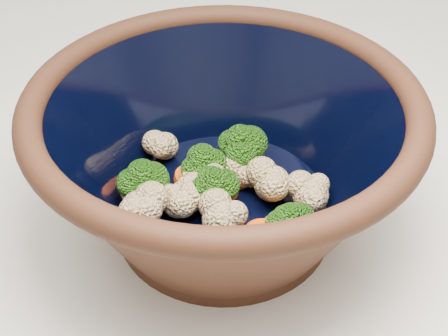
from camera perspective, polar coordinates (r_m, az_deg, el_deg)
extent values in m
cylinder|color=black|center=(0.60, 0.00, -4.59)|extent=(0.20, 0.20, 0.01)
torus|color=black|center=(0.52, 0.00, 5.91)|extent=(0.34, 0.34, 0.02)
cylinder|color=black|center=(0.58, 0.00, -2.81)|extent=(0.19, 0.19, 0.00)
cylinder|color=#608442|center=(0.57, -7.37, -2.56)|extent=(0.01, 0.01, 0.02)
ellipsoid|color=#2E7215|center=(0.56, -7.57, -0.75)|extent=(0.04, 0.04, 0.04)
cylinder|color=#608442|center=(0.58, -6.72, -2.54)|extent=(0.01, 0.01, 0.02)
ellipsoid|color=#2E7215|center=(0.56, -6.88, -0.95)|extent=(0.04, 0.04, 0.03)
cylinder|color=#608442|center=(0.56, -0.94, -3.14)|extent=(0.01, 0.01, 0.02)
ellipsoid|color=#2E7215|center=(0.55, -0.96, -1.35)|extent=(0.04, 0.04, 0.03)
cylinder|color=#608442|center=(0.61, 1.46, 0.53)|extent=(0.01, 0.01, 0.02)
ellipsoid|color=#2E7215|center=(0.59, 1.50, 2.46)|extent=(0.04, 0.04, 0.04)
cylinder|color=#608442|center=(0.54, 5.95, -6.29)|extent=(0.01, 0.01, 0.02)
ellipsoid|color=#2E7215|center=(0.52, 6.11, -4.63)|extent=(0.04, 0.04, 0.03)
cylinder|color=#608442|center=(0.59, -1.93, -1.04)|extent=(0.01, 0.01, 0.02)
ellipsoid|color=#2E7215|center=(0.57, -1.98, 0.78)|extent=(0.04, 0.04, 0.04)
sphere|color=beige|center=(0.54, -0.26, -4.75)|extent=(0.03, 0.03, 0.03)
sphere|color=beige|center=(0.57, -2.21, -1.81)|extent=(0.03, 0.03, 0.03)
sphere|color=beige|center=(0.56, -4.22, -3.14)|extent=(0.03, 0.03, 0.03)
sphere|color=beige|center=(0.57, 7.92, -2.48)|extent=(0.03, 0.03, 0.03)
sphere|color=beige|center=(0.57, 4.41, -1.43)|extent=(0.03, 0.03, 0.03)
sphere|color=beige|center=(0.56, -3.55, -2.54)|extent=(0.03, 0.03, 0.03)
sphere|color=beige|center=(0.62, -5.45, 2.02)|extent=(0.03, 0.03, 0.03)
sphere|color=beige|center=(0.59, 2.86, -0.54)|extent=(0.03, 0.03, 0.03)
sphere|color=beige|center=(0.57, -7.50, -2.52)|extent=(0.03, 0.03, 0.03)
sphere|color=beige|center=(0.55, -7.73, -3.73)|extent=(0.03, 0.03, 0.03)
sphere|color=beige|center=(0.59, 1.77, -0.55)|extent=(0.03, 0.03, 0.03)
cylinder|color=#E74D0A|center=(0.58, -0.27, -2.01)|extent=(0.03, 0.03, 0.01)
cylinder|color=#E74D0A|center=(0.55, 5.08, -5.41)|extent=(0.03, 0.03, 0.01)
cylinder|color=#E74D0A|center=(0.58, -0.96, -1.84)|extent=(0.03, 0.03, 0.01)
cylinder|color=#E74D0A|center=(0.60, -3.08, -0.99)|extent=(0.03, 0.03, 0.01)
cylinder|color=#E74D0A|center=(0.60, -7.20, -1.01)|extent=(0.03, 0.03, 0.01)
cylinder|color=#E74D0A|center=(0.60, 1.18, -0.84)|extent=(0.03, 0.03, 0.01)
cylinder|color=#E74D0A|center=(0.54, 3.45, -5.86)|extent=(0.03, 0.03, 0.01)
cylinder|color=#E74D0A|center=(0.56, -7.65, -4.39)|extent=(0.03, 0.03, 0.01)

